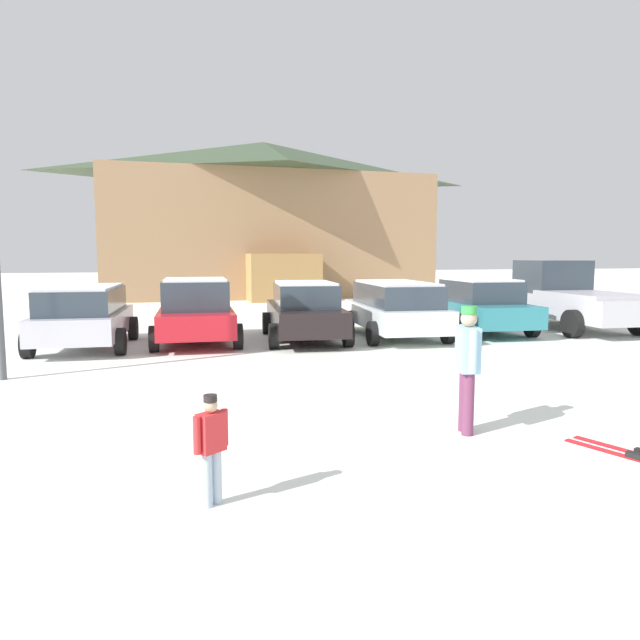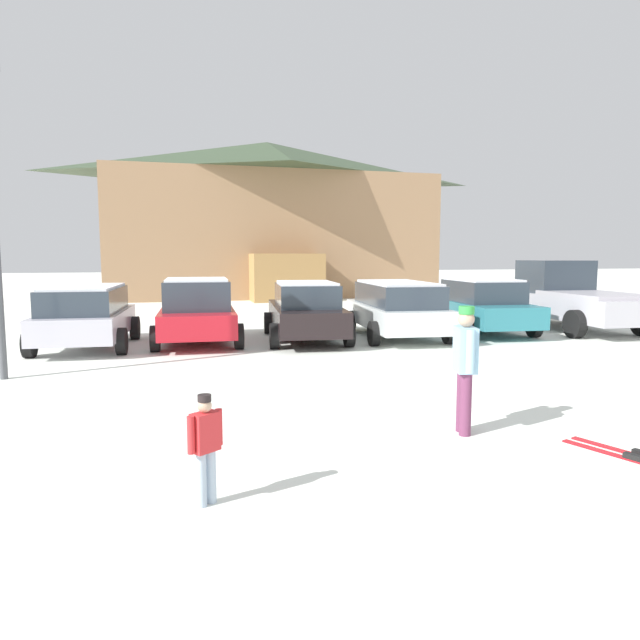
% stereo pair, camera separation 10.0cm
% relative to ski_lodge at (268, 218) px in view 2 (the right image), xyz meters
% --- Properties ---
extents(ski_lodge, '(18.43, 11.28, 8.88)m').
position_rel_ski_lodge_xyz_m(ski_lodge, '(0.00, 0.00, 0.00)').
color(ski_lodge, '#9C7552').
rests_on(ski_lodge, ground).
extents(parked_silver_wagon, '(2.43, 4.17, 1.56)m').
position_rel_ski_lodge_xyz_m(parked_silver_wagon, '(-7.84, -18.58, -3.63)').
color(parked_silver_wagon, silver).
rests_on(parked_silver_wagon, ground).
extents(parked_red_sedan, '(2.39, 4.12, 1.72)m').
position_rel_ski_lodge_xyz_m(parked_red_sedan, '(-5.11, -18.51, -3.63)').
color(parked_red_sedan, red).
rests_on(parked_red_sedan, ground).
extents(parked_black_sedan, '(2.49, 4.68, 1.61)m').
position_rel_ski_lodge_xyz_m(parked_black_sedan, '(-2.23, -18.73, -3.67)').
color(parked_black_sedan, black).
rests_on(parked_black_sedan, ground).
extents(parked_white_suv, '(2.58, 4.67, 1.58)m').
position_rel_ski_lodge_xyz_m(parked_white_suv, '(0.37, -18.89, -3.62)').
color(parked_white_suv, white).
rests_on(parked_white_suv, ground).
extents(parked_teal_hatchback, '(2.56, 4.93, 1.62)m').
position_rel_ski_lodge_xyz_m(parked_teal_hatchback, '(3.27, -18.42, -3.66)').
color(parked_teal_hatchback, teal).
rests_on(parked_teal_hatchback, ground).
extents(pickup_truck, '(2.71, 5.53, 2.15)m').
position_rel_ski_lodge_xyz_m(pickup_truck, '(6.37, -18.53, -3.49)').
color(pickup_truck, '#B8B5BE').
rests_on(pickup_truck, ground).
extents(skier_adult_in_blue_parka, '(0.34, 0.60, 1.67)m').
position_rel_ski_lodge_xyz_m(skier_adult_in_blue_parka, '(-2.17, -27.26, -3.54)').
color(skier_adult_in_blue_parka, '#6B3251').
rests_on(skier_adult_in_blue_parka, ground).
extents(skier_child_in_red_jacket, '(0.33, 0.27, 1.05)m').
position_rel_ski_lodge_xyz_m(skier_child_in_red_jacket, '(-5.55, -28.57, -3.89)').
color(skier_child_in_red_jacket, '#A6B9CD').
rests_on(skier_child_in_red_jacket, ground).
extents(pair_of_skis, '(0.81, 1.59, 0.08)m').
position_rel_ski_lodge_xyz_m(pair_of_skis, '(-0.74, -28.60, -4.47)').
color(pair_of_skis, red).
rests_on(pair_of_skis, ground).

